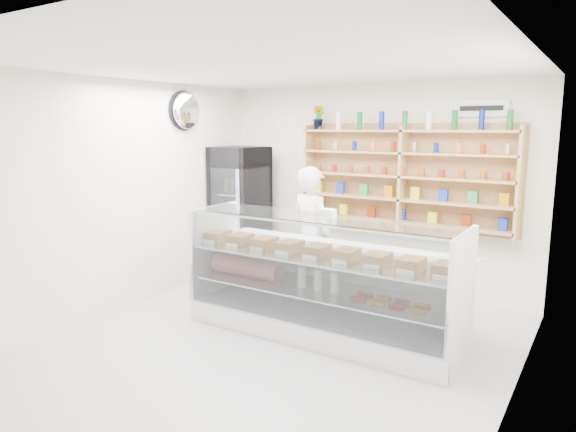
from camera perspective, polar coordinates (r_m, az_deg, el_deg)
The scene contains 8 objects.
room at distance 4.99m, azimuth -2.20°, elevation 0.30°, with size 5.00×5.00×5.00m.
display_counter at distance 5.63m, azimuth 3.68°, elevation -9.56°, with size 3.00×0.89×1.30m.
shop_worker at distance 6.43m, azimuth 2.60°, elevation -2.28°, with size 0.64×0.42×1.76m, color silver.
drinks_cooler at distance 7.68m, azimuth -5.35°, elevation 0.43°, with size 0.72×0.70×1.94m.
wall_shelving at distance 6.82m, azimuth 12.62°, elevation 4.28°, with size 2.84×0.28×1.33m.
potted_plant at distance 7.31m, azimuth 3.44°, elevation 10.87°, with size 0.18×0.15×0.33m, color #1E6626.
security_mirror at distance 7.24m, azimuth -11.21°, elevation 11.42°, with size 0.15×0.50×0.50m, color silver.
wall_sign at distance 6.67m, azimuth 20.71°, elevation 11.14°, with size 0.62×0.03×0.20m, color white.
Camera 1 is at (2.80, -4.05, 2.23)m, focal length 32.00 mm.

